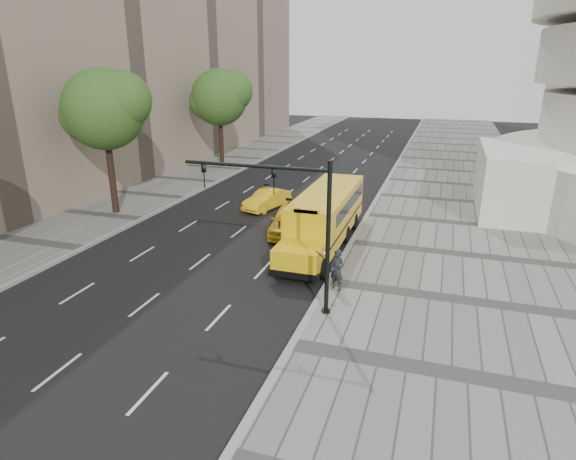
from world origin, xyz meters
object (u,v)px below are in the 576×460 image
(tree_b, at_px, (105,109))
(taxi_far, at_px, (267,199))
(pedestrian, at_px, (337,270))
(taxi_near, at_px, (289,220))
(tree_c, at_px, (220,97))
(traffic_signal, at_px, (293,217))
(school_bus, at_px, (326,213))

(tree_b, relative_size, taxi_far, 2.32)
(pedestrian, bearing_deg, taxi_near, 146.02)
(taxi_far, bearing_deg, tree_c, 143.62)
(tree_b, bearing_deg, pedestrian, -22.70)
(tree_c, xyz_separation_m, taxi_near, (12.40, -16.86, -5.99))
(taxi_near, bearing_deg, taxi_far, 116.62)
(pedestrian, height_order, traffic_signal, traffic_signal)
(taxi_far, xyz_separation_m, pedestrian, (7.65, -11.54, 0.42))
(school_bus, xyz_separation_m, traffic_signal, (0.69, -8.32, 2.33))
(tree_c, height_order, taxi_near, tree_c)
(taxi_far, bearing_deg, pedestrian, -39.82)
(tree_c, height_order, school_bus, tree_c)
(traffic_signal, bearing_deg, pedestrian, 57.96)
(taxi_far, distance_m, traffic_signal, 15.47)
(school_bus, distance_m, pedestrian, 6.52)
(taxi_near, bearing_deg, traffic_signal, -78.82)
(pedestrian, xyz_separation_m, traffic_signal, (-1.36, -2.17, 2.99))
(tree_c, relative_size, taxi_near, 1.96)
(taxi_near, bearing_deg, school_bus, -27.56)
(tree_c, xyz_separation_m, school_bus, (14.90, -17.75, -5.05))
(taxi_far, bearing_deg, traffic_signal, -48.69)
(tree_b, height_order, taxi_far, tree_b)
(taxi_near, distance_m, traffic_signal, 10.28)
(taxi_far, xyz_separation_m, traffic_signal, (6.29, -13.71, 3.41))
(tree_b, xyz_separation_m, taxi_far, (9.30, 4.45, -6.37))
(pedestrian, bearing_deg, taxi_far, 146.70)
(taxi_near, height_order, pedestrian, pedestrian)
(tree_b, xyz_separation_m, traffic_signal, (15.59, -9.26, -2.96))
(taxi_near, bearing_deg, tree_c, 118.40)
(taxi_far, height_order, traffic_signal, traffic_signal)
(taxi_far, relative_size, traffic_signal, 0.65)
(tree_b, bearing_deg, tree_c, 89.99)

